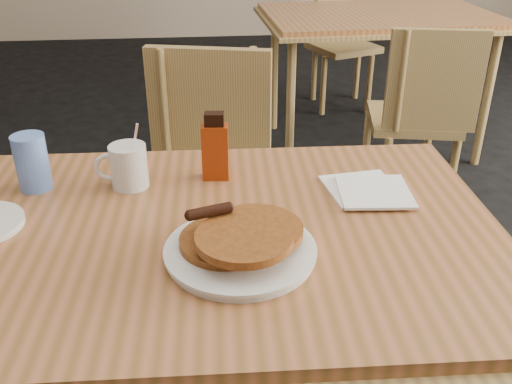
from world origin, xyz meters
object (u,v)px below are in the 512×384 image
at_px(chair_neighbor_far, 341,30).
at_px(blue_tumbler, 32,162).
at_px(main_table, 211,247).
at_px(coffee_mug, 128,165).
at_px(pancake_plate, 241,245).
at_px(chair_main_far, 212,166).
at_px(syrup_bottle, 215,149).
at_px(neighbor_table, 379,21).
at_px(chair_neighbor_near, 422,106).

relative_size(chair_neighbor_far, blue_tumbler, 6.90).
height_order(main_table, coffee_mug, coffee_mug).
xyz_separation_m(pancake_plate, blue_tumbler, (-0.42, 0.30, 0.04)).
height_order(chair_main_far, syrup_bottle, syrup_bottle).
bearing_deg(main_table, syrup_bottle, 84.84).
relative_size(neighbor_table, chair_neighbor_near, 1.50).
bearing_deg(syrup_bottle, blue_tumbler, -173.75).
bearing_deg(syrup_bottle, pancake_plate, -79.80).
bearing_deg(neighbor_table, chair_neighbor_far, 90.61).
relative_size(pancake_plate, coffee_mug, 1.80).
bearing_deg(coffee_mug, syrup_bottle, -14.16).
height_order(chair_neighbor_near, coffee_mug, coffee_mug).
xyz_separation_m(chair_main_far, coffee_mug, (-0.19, -0.55, 0.27)).
distance_m(chair_neighbor_far, syrup_bottle, 2.80).
distance_m(neighbor_table, chair_neighbor_far, 0.79).
relative_size(chair_neighbor_near, blue_tumbler, 6.96).
height_order(neighbor_table, blue_tumbler, blue_tumbler).
bearing_deg(chair_neighbor_near, syrup_bottle, -118.55).
relative_size(main_table, blue_tumbler, 9.73).
bearing_deg(chair_main_far, syrup_bottle, -76.63).
bearing_deg(coffee_mug, pancake_plate, -73.97).
height_order(chair_main_far, chair_neighbor_near, chair_main_far).
bearing_deg(blue_tumbler, chair_neighbor_near, 40.62).
distance_m(chair_main_far, syrup_bottle, 0.60).
distance_m(neighbor_table, chair_neighbor_near, 0.78).
bearing_deg(chair_main_far, chair_neighbor_near, 45.66).
relative_size(pancake_plate, blue_tumbler, 2.20).
relative_size(main_table, chair_neighbor_far, 1.41).
height_order(coffee_mug, syrup_bottle, syrup_bottle).
distance_m(coffee_mug, blue_tumbler, 0.20).
relative_size(chair_main_far, coffee_mug, 6.00).
distance_m(chair_neighbor_far, coffee_mug, 2.88).
xyz_separation_m(pancake_plate, syrup_bottle, (-0.03, 0.31, 0.05)).
bearing_deg(main_table, pancake_plate, -63.07).
relative_size(main_table, coffee_mug, 7.95).
distance_m(neighbor_table, blue_tumbler, 2.29).
xyz_separation_m(main_table, coffee_mug, (-0.17, 0.19, 0.09)).
relative_size(main_table, chair_neighbor_near, 1.40).
bearing_deg(syrup_bottle, neighbor_table, 67.92).
bearing_deg(chair_main_far, neighbor_table, 68.44).
bearing_deg(neighbor_table, main_table, -114.61).
bearing_deg(pancake_plate, blue_tumbler, 144.07).
xyz_separation_m(main_table, blue_tumbler, (-0.37, 0.20, 0.10)).
bearing_deg(chair_main_far, chair_neighbor_far, 79.61).
relative_size(chair_neighbor_near, pancake_plate, 3.15).
xyz_separation_m(main_table, neighbor_table, (0.95, 2.07, 0.00)).
bearing_deg(chair_main_far, pancake_plate, -74.49).
distance_m(neighbor_table, pancake_plate, 2.35).
distance_m(chair_neighbor_far, blue_tumbler, 2.96).
bearing_deg(coffee_mug, blue_tumbler, 156.17).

